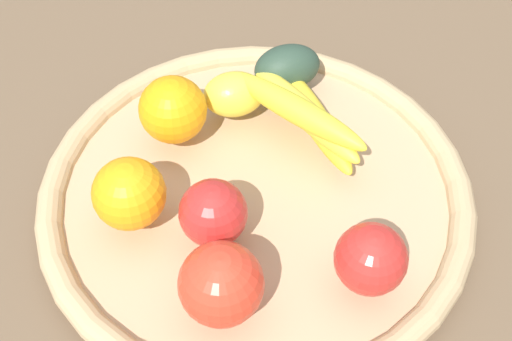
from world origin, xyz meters
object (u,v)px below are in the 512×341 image
(banana_bunch, at_px, (305,113))
(lemon_0, at_px, (233,94))
(orange_0, at_px, (129,194))
(apple_2, at_px, (221,284))
(avocado, at_px, (287,67))
(apple_0, at_px, (371,259))
(orange_1, at_px, (173,110))
(apple_1, at_px, (213,213))

(banana_bunch, bearing_deg, lemon_0, 55.30)
(banana_bunch, bearing_deg, orange_0, 110.90)
(orange_0, bearing_deg, apple_2, -150.52)
(avocado, bearing_deg, apple_0, -178.79)
(lemon_0, xyz_separation_m, apple_0, (-0.24, -0.08, 0.01))
(apple_2, bearing_deg, orange_1, 2.40)
(orange_0, bearing_deg, apple_0, -120.74)
(orange_0, xyz_separation_m, avocado, (0.15, -0.20, -0.01))
(banana_bunch, height_order, avocado, banana_bunch)
(lemon_0, distance_m, orange_1, 0.07)
(lemon_0, xyz_separation_m, apple_2, (-0.24, 0.06, 0.01))
(lemon_0, bearing_deg, avocado, -67.64)
(apple_1, bearing_deg, apple_0, -122.66)
(apple_0, relative_size, orange_0, 0.93)
(apple_0, bearing_deg, apple_1, 57.34)
(orange_1, xyz_separation_m, apple_2, (-0.22, -0.01, 0.00))
(apple_1, relative_size, banana_bunch, 0.36)
(lemon_0, relative_size, avocado, 0.89)
(orange_1, distance_m, banana_bunch, 0.14)
(banana_bunch, bearing_deg, apple_2, 146.21)
(apple_0, height_order, orange_0, orange_0)
(lemon_0, relative_size, apple_0, 1.03)
(apple_2, bearing_deg, orange_0, 29.48)
(lemon_0, distance_m, banana_bunch, 0.08)
(apple_0, height_order, orange_1, orange_1)
(apple_0, distance_m, orange_0, 0.24)
(lemon_0, xyz_separation_m, orange_1, (-0.02, 0.07, 0.01))
(apple_1, distance_m, avocado, 0.23)
(apple_2, distance_m, orange_0, 0.14)
(avocado, bearing_deg, apple_2, 154.31)
(avocado, bearing_deg, banana_bunch, 179.57)
(apple_0, height_order, apple_2, apple_2)
(apple_2, bearing_deg, banana_bunch, -33.79)
(apple_1, xyz_separation_m, orange_1, (0.14, 0.02, 0.00))
(orange_1, relative_size, apple_2, 0.97)
(apple_0, xyz_separation_m, apple_2, (0.00, 0.14, 0.00))
(apple_1, height_order, apple_0, same)
(orange_1, bearing_deg, apple_0, -146.99)
(apple_1, xyz_separation_m, apple_0, (-0.08, -0.13, 0.00))
(lemon_0, bearing_deg, banana_bunch, -124.70)
(apple_2, relative_size, avocado, 0.97)
(orange_0, bearing_deg, banana_bunch, -69.10)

